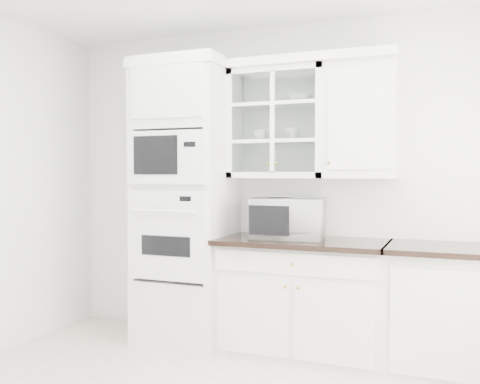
% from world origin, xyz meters
% --- Properties ---
extents(room_shell, '(4.00, 3.50, 2.70)m').
position_xyz_m(room_shell, '(0.00, 0.43, 1.78)').
color(room_shell, white).
rests_on(room_shell, ground).
extents(oven_column, '(0.76, 0.68, 2.40)m').
position_xyz_m(oven_column, '(-0.75, 1.42, 1.20)').
color(oven_column, white).
rests_on(oven_column, ground).
extents(base_cabinet_run, '(1.32, 0.67, 0.92)m').
position_xyz_m(base_cabinet_run, '(0.28, 1.45, 0.46)').
color(base_cabinet_run, white).
rests_on(base_cabinet_run, ground).
extents(extra_base_cabinet, '(0.72, 0.67, 0.92)m').
position_xyz_m(extra_base_cabinet, '(1.28, 1.45, 0.46)').
color(extra_base_cabinet, white).
rests_on(extra_base_cabinet, ground).
extents(upper_cabinet_glass, '(0.80, 0.33, 0.90)m').
position_xyz_m(upper_cabinet_glass, '(0.03, 1.58, 1.85)').
color(upper_cabinet_glass, white).
rests_on(upper_cabinet_glass, room_shell).
extents(upper_cabinet_solid, '(0.55, 0.33, 0.90)m').
position_xyz_m(upper_cabinet_solid, '(0.71, 1.58, 1.85)').
color(upper_cabinet_solid, white).
rests_on(upper_cabinet_solid, room_shell).
extents(crown_molding, '(2.14, 0.38, 0.07)m').
position_xyz_m(crown_molding, '(-0.07, 1.56, 2.33)').
color(crown_molding, white).
rests_on(crown_molding, room_shell).
extents(countertop_microwave, '(0.61, 0.53, 0.32)m').
position_xyz_m(countertop_microwave, '(0.15, 1.45, 1.08)').
color(countertop_microwave, white).
rests_on(countertop_microwave, base_cabinet_run).
extents(bowl_a, '(0.22, 0.22, 0.05)m').
position_xyz_m(bowl_a, '(-0.10, 1.59, 2.03)').
color(bowl_a, white).
rests_on(bowl_a, upper_cabinet_glass).
extents(bowl_b, '(0.21, 0.21, 0.06)m').
position_xyz_m(bowl_b, '(0.20, 1.60, 2.04)').
color(bowl_b, white).
rests_on(bowl_b, upper_cabinet_glass).
extents(cup_a, '(0.14, 0.14, 0.09)m').
position_xyz_m(cup_a, '(-0.14, 1.58, 1.76)').
color(cup_a, white).
rests_on(cup_a, upper_cabinet_glass).
extents(cup_b, '(0.12, 0.12, 0.10)m').
position_xyz_m(cup_b, '(0.14, 1.59, 1.76)').
color(cup_b, white).
rests_on(cup_b, upper_cabinet_glass).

